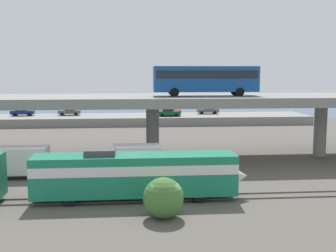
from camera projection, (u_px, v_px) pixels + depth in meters
ground_plane at (167, 215)px, 30.65m from camera, size 260.00×260.00×0.00m
rail_strip_near at (164, 201)px, 33.88m from camera, size 110.00×0.12×0.12m
rail_strip_far at (162, 196)px, 35.31m from camera, size 110.00×0.12×0.12m
train_locomotive at (145, 173)px, 34.19m from camera, size 17.25×3.04×4.18m
highway_overpass at (152, 102)px, 49.56m from camera, size 96.00×11.58×7.45m
transit_bus_on_overpass at (206, 78)px, 48.96m from camera, size 12.00×2.68×3.40m
service_truck_west at (15, 161)px, 41.19m from camera, size 6.80×2.46×3.04m
service_truck_east at (128, 159)px, 42.15m from camera, size 6.80×2.46×3.04m
pier_parking_lot at (143, 119)px, 84.89m from camera, size 65.52×10.77×1.61m
parked_car_0 at (167, 110)px, 87.55m from camera, size 4.18×1.97×1.50m
parked_car_1 at (169, 112)px, 82.79m from camera, size 4.44×1.88×1.50m
parked_car_2 at (22, 112)px, 83.73m from camera, size 4.45×1.82×1.50m
parked_car_3 at (170, 111)px, 85.14m from camera, size 4.31×1.95×1.50m
parked_car_4 at (208, 110)px, 87.67m from camera, size 4.39×1.90×1.50m
parked_car_5 at (70, 111)px, 84.74m from camera, size 4.29×1.98×1.50m
harbor_water at (141, 112)px, 107.71m from camera, size 140.00×36.00×0.01m
shrub_right at (163, 198)px, 29.93m from camera, size 2.89×2.89×2.89m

